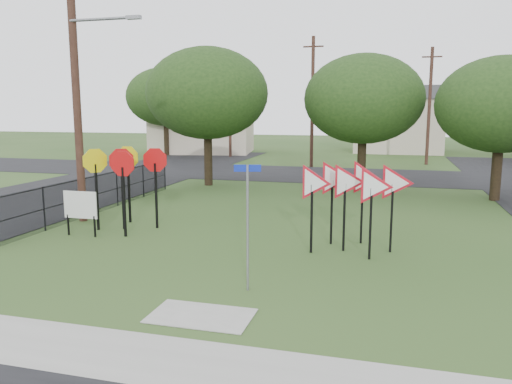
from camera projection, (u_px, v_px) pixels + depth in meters
ground at (238, 277)px, 12.03m from camera, size 140.00×140.00×0.00m
sidewalk at (160, 360)px, 8.03m from camera, size 30.00×1.60×0.02m
street_left at (66, 192)px, 24.66m from camera, size 8.00×50.00×0.02m
street_far at (333, 175)px, 31.07m from camera, size 60.00×8.00×0.02m
curb_pad at (201, 316)px, 9.74m from camera, size 2.00×1.20×0.02m
street_name_sign at (248, 219)px, 10.90m from camera, size 0.57×0.18×2.83m
stop_sign_cluster at (125, 170)px, 16.63m from camera, size 2.49×1.96×2.76m
yield_sign_cluster at (353, 186)px, 14.08m from camera, size 3.27×1.94×2.57m
info_board at (80, 206)px, 15.85m from camera, size 1.16×0.05×1.45m
utility_pole_main at (77, 75)px, 17.34m from camera, size 3.55×0.33×10.00m
far_pole_a at (312, 101)px, 34.66m from camera, size 1.40×0.24×9.00m
far_pole_b at (429, 105)px, 36.44m from camera, size 1.40×0.24×8.50m
far_pole_c at (230, 103)px, 42.45m from camera, size 1.40×0.24×9.00m
fence_run at (102, 192)px, 19.82m from camera, size 0.05×11.55×1.50m
house_left at (203, 114)px, 47.44m from camera, size 10.58×8.88×7.20m
house_mid at (399, 119)px, 48.58m from camera, size 8.40×8.40×6.20m
tree_near_left at (207, 94)px, 26.13m from camera, size 6.40×6.40×7.27m
tree_near_mid at (364, 99)px, 25.06m from camera, size 6.00×6.00×6.80m
tree_near_right at (502, 105)px, 21.66m from camera, size 5.60×5.60×6.33m
tree_far_left at (165, 97)px, 43.91m from camera, size 6.80×6.80×7.73m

